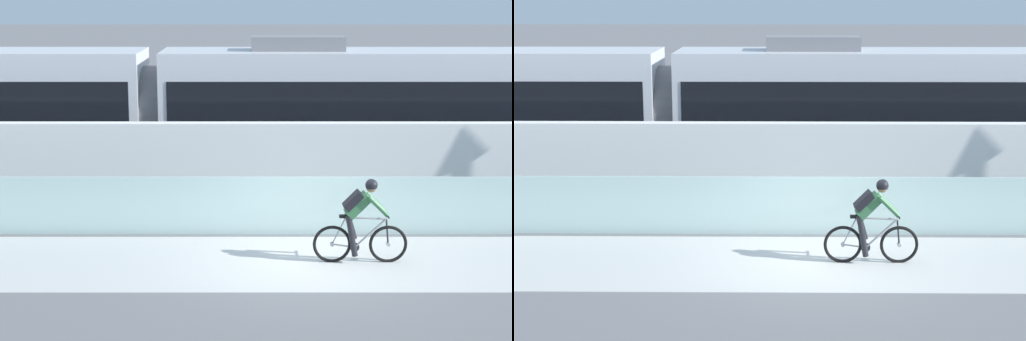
{
  "view_description": "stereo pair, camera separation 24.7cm",
  "coord_description": "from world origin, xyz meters",
  "views": [
    {
      "loc": [
        -0.97,
        -14.89,
        5.07
      ],
      "look_at": [
        -0.94,
        2.35,
        1.25
      ],
      "focal_mm": 58.48,
      "sensor_mm": 36.0,
      "label": 1
    },
    {
      "loc": [
        -0.72,
        -14.89,
        5.07
      ],
      "look_at": [
        -0.94,
        2.35,
        1.25
      ],
      "focal_mm": 58.48,
      "sensor_mm": 36.0,
      "label": 2
    }
  ],
  "objects": [
    {
      "name": "tram_rail_far",
      "position": [
        0.0,
        7.57,
        0.0
      ],
      "size": [
        32.0,
        0.08,
        0.01
      ],
      "primitive_type": "cube",
      "color": "#595654",
      "rests_on": "ground"
    },
    {
      "name": "tram_rail_near",
      "position": [
        0.0,
        6.13,
        0.0
      ],
      "size": [
        32.0,
        0.08,
        0.01
      ],
      "primitive_type": "cube",
      "color": "#595654",
      "rests_on": "ground"
    },
    {
      "name": "cyclist_on_bike",
      "position": [
        0.97,
        -0.0,
        0.8
      ],
      "size": [
        1.77,
        0.58,
        1.61
      ],
      "color": "black",
      "rests_on": "ground"
    },
    {
      "name": "tram",
      "position": [
        -3.67,
        6.85,
        1.89
      ],
      "size": [
        22.56,
        2.54,
        3.81
      ],
      "color": "silver",
      "rests_on": "ground"
    },
    {
      "name": "glass_parapet",
      "position": [
        0.0,
        1.85,
        0.61
      ],
      "size": [
        32.0,
        0.05,
        1.23
      ],
      "primitive_type": "cube",
      "color": "silver",
      "rests_on": "ground"
    },
    {
      "name": "ground_plane",
      "position": [
        0.0,
        0.0,
        0.0
      ],
      "size": [
        200.0,
        200.0,
        0.0
      ],
      "primitive_type": "plane",
      "color": "slate"
    },
    {
      "name": "bike_path_deck",
      "position": [
        0.0,
        0.0,
        0.01
      ],
      "size": [
        32.0,
        3.2,
        0.01
      ],
      "primitive_type": "cube",
      "color": "beige",
      "rests_on": "ground"
    },
    {
      "name": "concrete_barrier_wall",
      "position": [
        0.0,
        3.65,
        1.03
      ],
      "size": [
        32.0,
        0.36,
        2.07
      ],
      "primitive_type": "cube",
      "color": "white",
      "rests_on": "ground"
    }
  ]
}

